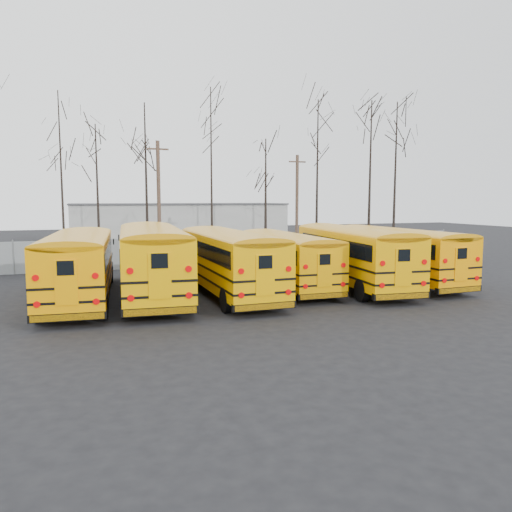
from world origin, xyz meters
name	(u,v)px	position (x,y,z in m)	size (l,w,h in m)	color
ground	(270,298)	(0.00, 0.00, 0.00)	(120.00, 120.00, 0.00)	black
fence	(206,251)	(0.00, 12.00, 1.00)	(40.00, 0.04, 2.00)	gray
distant_building	(179,223)	(2.00, 32.00, 2.00)	(22.00, 8.00, 4.00)	#B8B8B3
bus_a	(79,261)	(-8.28, 1.96, 1.85)	(3.58, 11.47, 3.16)	black
bus_b	(152,255)	(-5.10, 1.98, 1.98)	(3.80, 12.26, 3.38)	black
bus_c	(228,257)	(-1.63, 1.27, 1.84)	(2.59, 11.23, 3.14)	black
bus_d	(286,255)	(1.72, 2.16, 1.69)	(2.68, 10.36, 2.88)	black
bus_e	(351,251)	(5.01, 1.22, 1.87)	(3.66, 11.57, 3.19)	black
bus_f	(396,250)	(7.90, 1.49, 1.78)	(2.73, 10.94, 3.04)	black
utility_pole_left	(159,201)	(-2.76, 14.61, 4.43)	(1.54, 0.27, 8.63)	#503A2D
utility_pole_right	(297,204)	(8.52, 15.78, 4.15)	(1.44, 0.25, 8.07)	brown
tree_2	(62,181)	(-9.13, 14.11, 5.76)	(0.26, 0.26, 11.52)	black
tree_3	(98,194)	(-6.82, 16.62, 4.93)	(0.26, 0.26, 9.86)	black
tree_4	(146,182)	(-3.19, 17.81, 5.89)	(0.26, 0.26, 11.78)	black
tree_5	(211,175)	(1.11, 14.63, 6.29)	(0.26, 0.26, 12.58)	black
tree_6	(266,199)	(5.31, 14.47, 4.54)	(0.26, 0.26, 9.07)	black
tree_7	(317,177)	(10.76, 16.68, 6.36)	(0.26, 0.26, 12.72)	black
tree_8	(370,179)	(14.22, 14.10, 6.20)	(0.26, 0.26, 12.40)	black
tree_9	(395,178)	(17.55, 15.41, 6.36)	(0.26, 0.26, 12.73)	black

